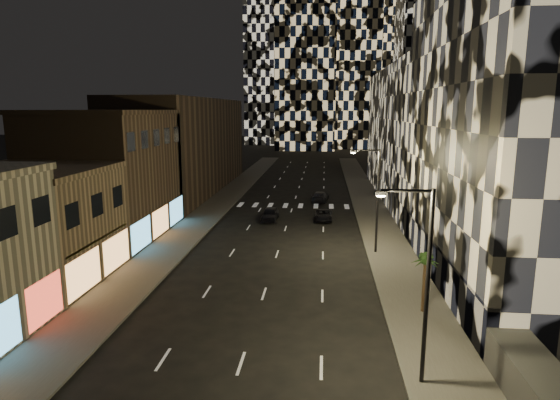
% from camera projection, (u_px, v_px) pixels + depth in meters
% --- Properties ---
extents(sidewalk_left, '(4.00, 120.00, 0.15)m').
position_uv_depth(sidewalk_left, '(218.00, 204.00, 62.34)').
color(sidewalk_left, '#47443F').
rests_on(sidewalk_left, ground).
extents(sidewalk_right, '(4.00, 120.00, 0.15)m').
position_uv_depth(sidewalk_right, '(370.00, 207.00, 60.49)').
color(sidewalk_right, '#47443F').
rests_on(sidewalk_right, ground).
extents(curb_left, '(0.20, 120.00, 0.15)m').
position_uv_depth(curb_left, '(234.00, 204.00, 62.14)').
color(curb_left, '#4C4C47').
rests_on(curb_left, ground).
extents(curb_right, '(0.20, 120.00, 0.15)m').
position_uv_depth(curb_right, '(354.00, 206.00, 60.68)').
color(curb_right, '#4C4C47').
rests_on(curb_right, ground).
extents(retail_tan, '(10.00, 10.00, 8.00)m').
position_uv_depth(retail_tan, '(33.00, 228.00, 33.89)').
color(retail_tan, '#7E674B').
rests_on(retail_tan, ground).
extents(retail_brown, '(10.00, 15.00, 12.00)m').
position_uv_depth(retail_brown, '(109.00, 176.00, 45.73)').
color(retail_brown, '#4D3C2B').
rests_on(retail_brown, ground).
extents(retail_filler_left, '(10.00, 40.00, 14.00)m').
position_uv_depth(retail_filler_left, '(187.00, 146.00, 71.43)').
color(retail_filler_left, '#4D3C2B').
rests_on(retail_filler_left, ground).
extents(midrise_right, '(16.00, 25.00, 22.00)m').
position_uv_depth(midrise_right, '(556.00, 131.00, 32.56)').
color(midrise_right, '#232326').
rests_on(midrise_right, ground).
extents(midrise_base, '(0.60, 25.00, 3.00)m').
position_uv_depth(midrise_base, '(434.00, 258.00, 35.08)').
color(midrise_base, '#383838').
rests_on(midrise_base, ground).
extents(plinth_right, '(2.00, 8.00, 2.00)m').
position_uv_depth(plinth_right, '(543.00, 396.00, 18.99)').
color(plinth_right, '#383838').
rests_on(plinth_right, ground).
extents(midrise_filler_right, '(16.00, 40.00, 18.00)m').
position_uv_depth(midrise_filler_right, '(441.00, 135.00, 64.70)').
color(midrise_filler_right, '#232326').
rests_on(midrise_filler_right, ground).
extents(streetlight_near, '(2.55, 0.25, 9.00)m').
position_uv_depth(streetlight_near, '(423.00, 274.00, 20.54)').
color(streetlight_near, black).
rests_on(streetlight_near, sidewalk_right).
extents(streetlight_far, '(2.55, 0.25, 9.00)m').
position_uv_depth(streetlight_far, '(375.00, 193.00, 40.09)').
color(streetlight_far, black).
rests_on(streetlight_far, sidewalk_right).
extents(car_dark_midlane, '(1.78, 4.40, 1.50)m').
position_uv_depth(car_dark_midlane, '(270.00, 214.00, 53.10)').
color(car_dark_midlane, black).
rests_on(car_dark_midlane, ground).
extents(car_dark_oncoming, '(2.57, 5.05, 1.40)m').
position_uv_depth(car_dark_oncoming, '(320.00, 197.00, 63.96)').
color(car_dark_oncoming, black).
rests_on(car_dark_oncoming, ground).
extents(car_dark_rightlane, '(2.06, 4.29, 1.18)m').
position_uv_depth(car_dark_rightlane, '(323.00, 215.00, 53.21)').
color(car_dark_rightlane, black).
rests_on(car_dark_rightlane, ground).
extents(palm_tree, '(1.90, 1.89, 3.73)m').
position_uv_depth(palm_tree, '(426.00, 264.00, 28.41)').
color(palm_tree, '#47331E').
rests_on(palm_tree, sidewalk_right).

